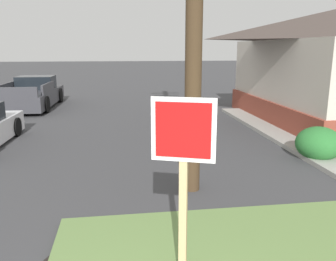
% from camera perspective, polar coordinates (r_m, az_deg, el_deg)
% --- Properties ---
extents(stop_sign, '(0.68, 0.39, 2.26)m').
position_cam_1_polar(stop_sign, '(4.07, 2.48, -10.80)').
color(stop_sign, tan).
rests_on(stop_sign, grass_corner_patch).
extents(pickup_truck_charcoal, '(2.24, 5.41, 1.48)m').
position_cam_1_polar(pickup_truck_charcoal, '(18.43, -21.19, 5.49)').
color(pickup_truck_charcoal, '#38383D').
rests_on(pickup_truck_charcoal, ground).
extents(shrub_by_curb, '(1.17, 1.17, 0.88)m').
position_cam_1_polar(shrub_by_curb, '(9.82, 23.50, -1.97)').
color(shrub_by_curb, '#2A6F30').
rests_on(shrub_by_curb, ground).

